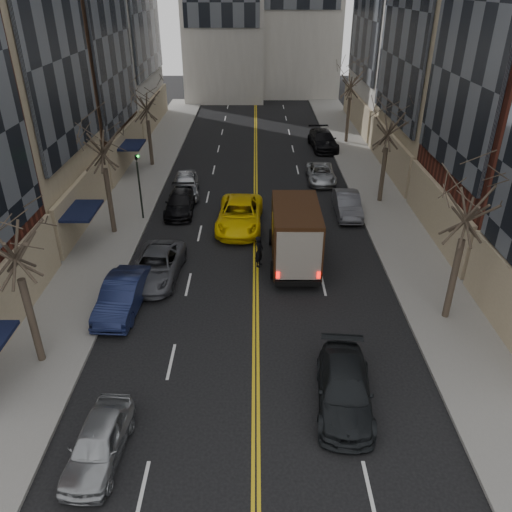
{
  "coord_description": "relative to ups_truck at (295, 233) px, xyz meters",
  "views": [
    {
      "loc": [
        -0.01,
        -7.94,
        13.74
      ],
      "look_at": [
        0.01,
        13.04,
        2.2
      ],
      "focal_mm": 35.0,
      "sensor_mm": 36.0,
      "label": 1
    }
  ],
  "objects": [
    {
      "name": "tree_rt_near",
      "position": [
        6.68,
        -5.37,
        4.67
      ],
      "size": [
        3.2,
        3.2,
        8.71
      ],
      "color": "#382D23",
      "rests_on": "sidewalk_right"
    },
    {
      "name": "parked_lf_c",
      "position": [
        -7.33,
        -1.69,
        -1.07
      ],
      "size": [
        2.73,
        5.32,
        1.44
      ],
      "primitive_type": "imported",
      "rotation": [
        0.0,
        0.0,
        -0.07
      ],
      "color": "#494A51",
      "rests_on": "ground"
    },
    {
      "name": "parked_rt_b",
      "position": [
        2.98,
        12.92,
        -1.15
      ],
      "size": [
        2.17,
        4.61,
        1.27
      ],
      "primitive_type": "imported",
      "rotation": [
        0.0,
        0.0,
        -0.01
      ],
      "color": "#A5A8AC",
      "rests_on": "ground"
    },
    {
      "name": "observer_sedan",
      "position": [
        1.11,
        -10.71,
        -1.08
      ],
      "size": [
        2.44,
        5.04,
        1.41
      ],
      "rotation": [
        0.0,
        0.0,
        -0.1
      ],
      "color": "black",
      "rests_on": "ground"
    },
    {
      "name": "sidewalk_right",
      "position": [
        6.88,
        10.63,
        -1.71
      ],
      "size": [
        4.0,
        66.0,
        0.15
      ],
      "primitive_type": "cube",
      "color": "slate",
      "rests_on": "ground"
    },
    {
      "name": "tree_lf_near",
      "position": [
        -10.92,
        -8.37,
        4.45
      ],
      "size": [
        3.2,
        3.2,
        8.41
      ],
      "color": "#382D23",
      "rests_on": "sidewalk_left"
    },
    {
      "name": "parked_rt_c",
      "position": [
        4.18,
        21.74,
        -0.98
      ],
      "size": [
        2.64,
        5.7,
        1.61
      ],
      "primitive_type": "imported",
      "rotation": [
        0.0,
        0.0,
        0.07
      ],
      "color": "black",
      "rests_on": "ground"
    },
    {
      "name": "tree_lf_far",
      "position": [
        -10.92,
        16.63,
        4.24
      ],
      "size": [
        3.2,
        3.2,
        8.12
      ],
      "color": "#382D23",
      "rests_on": "sidewalk_left"
    },
    {
      "name": "parked_lf_b",
      "position": [
        -8.42,
        -4.6,
        -1.01
      ],
      "size": [
        1.94,
        4.82,
        1.56
      ],
      "primitive_type": "imported",
      "rotation": [
        0.0,
        0.0,
        -0.06
      ],
      "color": "#131A3D",
      "rests_on": "ground"
    },
    {
      "name": "sidewalk_left",
      "position": [
        -11.12,
        10.63,
        -1.71
      ],
      "size": [
        4.0,
        66.0,
        0.15
      ],
      "primitive_type": "cube",
      "color": "slate",
      "rests_on": "ground"
    },
    {
      "name": "traffic_signal",
      "position": [
        -9.52,
        5.63,
        1.03
      ],
      "size": [
        0.29,
        0.26,
        4.7
      ],
      "color": "black",
      "rests_on": "sidewalk_left"
    },
    {
      "name": "taxi",
      "position": [
        -3.14,
        4.58,
        -0.95
      ],
      "size": [
        3.01,
        6.09,
        1.66
      ],
      "primitive_type": "imported",
      "rotation": [
        0.0,
        0.0,
        -0.04
      ],
      "color": "yellow",
      "rests_on": "ground"
    },
    {
      "name": "tree_rt_mid",
      "position": [
        6.68,
        8.63,
        4.38
      ],
      "size": [
        3.2,
        3.2,
        8.32
      ],
      "color": "#382D23",
      "rests_on": "sidewalk_right"
    },
    {
      "name": "parked_rt_a",
      "position": [
        4.0,
        6.49,
        -1.06
      ],
      "size": [
        1.63,
        4.46,
        1.46
      ],
      "primitive_type": "imported",
      "rotation": [
        0.0,
        0.0,
        -0.02
      ],
      "color": "#4C4E54",
      "rests_on": "ground"
    },
    {
      "name": "parked_lf_a",
      "position": [
        -7.22,
        -13.08,
        -1.12
      ],
      "size": [
        1.84,
        4.01,
        1.33
      ],
      "primitive_type": "imported",
      "rotation": [
        0.0,
        0.0,
        -0.07
      ],
      "color": "#9B9EA2",
      "rests_on": "ground"
    },
    {
      "name": "tree_lf_mid",
      "position": [
        -10.92,
        3.63,
        4.81
      ],
      "size": [
        3.2,
        3.2,
        8.91
      ],
      "color": "#382D23",
      "rests_on": "sidewalk_left"
    },
    {
      "name": "ups_truck",
      "position": [
        0.0,
        0.0,
        0.0
      ],
      "size": [
        2.7,
        6.49,
        3.54
      ],
      "rotation": [
        0.0,
        0.0,
        -0.01
      ],
      "color": "black",
      "rests_on": "ground"
    },
    {
      "name": "parked_lf_e",
      "position": [
        -7.22,
        10.13,
        -0.99
      ],
      "size": [
        2.33,
        4.81,
        1.58
      ],
      "primitive_type": "imported",
      "rotation": [
        0.0,
        0.0,
        0.1
      ],
      "color": "#A6A9AE",
      "rests_on": "ground"
    },
    {
      "name": "pedestrian",
      "position": [
        -1.93,
        -0.44,
        -0.89
      ],
      "size": [
        0.63,
        0.76,
        1.79
      ],
      "primitive_type": "imported",
      "rotation": [
        0.0,
        0.0,
        1.21
      ],
      "color": "black",
      "rests_on": "ground"
    },
    {
      "name": "parked_lf_d",
      "position": [
        -7.22,
        6.94,
        -1.12
      ],
      "size": [
        1.97,
        4.65,
        1.34
      ],
      "primitive_type": "imported",
      "rotation": [
        0.0,
        0.0,
        0.02
      ],
      "color": "black",
      "rests_on": "ground"
    },
    {
      "name": "tree_rt_far",
      "position": [
        6.68,
        23.63,
        4.96
      ],
      "size": [
        3.2,
        3.2,
        9.11
      ],
      "color": "#382D23",
      "rests_on": "sidewalk_right"
    }
  ]
}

